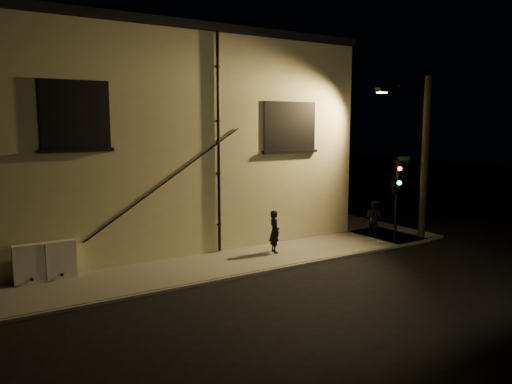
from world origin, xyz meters
TOP-DOWN VIEW (x-y plane):
  - ground at (0.00, 0.00)m, footprint 90.00×90.00m
  - sidewalk at (1.22, 4.39)m, footprint 21.00×16.00m
  - building at (-3.00, 8.99)m, footprint 16.20×12.23m
  - utility_cabinet at (-8.22, 2.70)m, footprint 1.89×0.32m
  - pedestrian_a at (-0.05, 1.67)m, footprint 0.52×0.67m
  - pedestrian_b at (5.19, 1.53)m, footprint 0.65×0.82m
  - traffic_signal at (4.98, 0.19)m, footprint 1.29×2.13m
  - streetlamp_pole at (6.88, 0.46)m, footprint 2.02×1.39m

SIDE VIEW (x-z plane):
  - ground at x=0.00m, z-range 0.00..0.00m
  - sidewalk at x=1.22m, z-range 0.00..0.12m
  - utility_cabinet at x=-8.22m, z-range 0.12..1.36m
  - pedestrian_a at x=-0.05m, z-range 0.12..1.77m
  - pedestrian_b at x=5.19m, z-range 0.12..1.78m
  - traffic_signal at x=4.98m, z-range 0.75..4.37m
  - streetlamp_pole at x=6.88m, z-range 0.23..7.33m
  - building at x=-3.00m, z-range 0.00..8.80m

